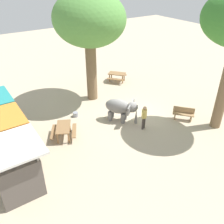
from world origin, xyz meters
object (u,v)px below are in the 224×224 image
market_stall_white (16,170)px  market_stall_orange (3,141)px  feed_bucket (76,114)px  elephant (121,108)px  shade_tree_secondary (89,20)px  picnic_table_far (117,75)px  person_handler (144,116)px  wooden_bench (183,113)px  picnic_table_near (63,129)px

market_stall_white → market_stall_orange: bearing=0.0°
market_stall_orange → feed_bucket: (1.75, -5.01, -0.98)m
elephant → feed_bucket: 3.25m
shade_tree_secondary → picnic_table_far: 6.51m
person_handler → shade_tree_secondary: 7.41m
person_handler → wooden_bench: size_ratio=1.23×
picnic_table_near → picnic_table_far: bearing=-27.3°
elephant → market_stall_orange: market_stall_orange is taller
elephant → market_stall_orange: size_ratio=0.84×
market_stall_orange → wooden_bench: bearing=-103.6°
elephant → picnic_table_near: size_ratio=1.05×
shade_tree_secondary → picnic_table_far: bearing=-65.1°
elephant → wooden_bench: 4.26m
elephant → market_stall_white: (-2.21, 7.31, 0.15)m
picnic_table_near → feed_bucket: bearing=-14.9°
shade_tree_secondary → picnic_table_near: (-3.55, 4.02, -5.27)m
person_handler → shade_tree_secondary: bearing=-17.9°
person_handler → elephant: bearing=-1.8°
elephant → picnic_table_far: (5.52, -3.53, -0.40)m
picnic_table_near → market_stall_white: bearing=155.7°
shade_tree_secondary → picnic_table_near: bearing=131.4°
shade_tree_secondary → market_stall_white: (-6.13, 7.38, -4.72)m
person_handler → market_stall_orange: bearing=52.2°
picnic_table_far → market_stall_white: (-7.73, 10.84, 0.55)m
feed_bucket → person_handler: bearing=-141.7°
person_handler → market_stall_white: bearing=70.6°
market_stall_orange → feed_bucket: bearing=-70.7°
market_stall_white → shade_tree_secondary: bearing=-50.3°
picnic_table_far → feed_bucket: (-3.38, 5.83, -0.43)m
feed_bucket → shade_tree_secondary: bearing=-53.2°
wooden_bench → picnic_table_near: bearing=29.7°
person_handler → picnic_table_near: bearing=43.0°
elephant → market_stall_orange: bearing=-130.4°
wooden_bench → elephant: bearing=16.8°
picnic_table_far → market_stall_white: bearing=84.9°
picnic_table_near → picnic_table_far: same height
person_handler → feed_bucket: person_handler is taller
shade_tree_secondary → picnic_table_near: shade_tree_secondary is taller
wooden_bench → market_stall_orange: market_stall_orange is taller
person_handler → shade_tree_secondary: (5.51, 0.58, 4.91)m
market_stall_white → market_stall_orange: size_ratio=1.00×
shade_tree_secondary → wooden_bench: shade_tree_secondary is taller
shade_tree_secondary → wooden_bench: bearing=-150.3°
wooden_bench → feed_bucket: (4.38, 5.89, -0.31)m
shade_tree_secondary → picnic_table_far: size_ratio=3.73×
market_stall_white → feed_bucket: bearing=-49.0°
picnic_table_near → market_stall_orange: 3.40m
elephant → wooden_bench: elephant is taller
picnic_table_far → market_stall_orange: (-5.13, 10.84, 0.55)m
elephant → picnic_table_far: size_ratio=1.01×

